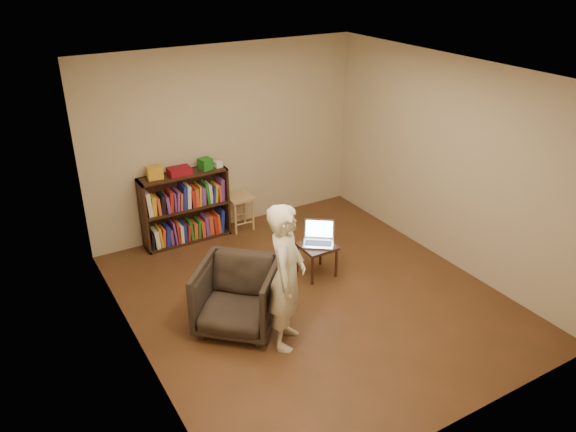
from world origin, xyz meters
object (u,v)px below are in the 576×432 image
bookshelf (185,211)px  person (286,277)px  armchair (237,296)px  laptop (319,238)px  stool (240,202)px  side_table (317,250)px

bookshelf → person: (0.06, -2.64, 0.35)m
armchair → laptop: 1.46m
armchair → person: size_ratio=0.53×
stool → person: bearing=-105.9°
bookshelf → armchair: bearing=-96.7°
armchair → stool: bearing=105.9°
person → side_table: bearing=-6.4°
stool → laptop: size_ratio=1.10×
side_table → laptop: 0.15m
bookshelf → side_table: 1.99m
stool → armchair: size_ratio=0.62×
armchair → side_table: bearing=62.0°
side_table → person: bearing=-136.1°
laptop → stool: bearing=138.0°
laptop → person: bearing=-99.5°
side_table → laptop: laptop is taller
person → stool: bearing=23.9°
person → bookshelf: bearing=41.1°
stool → laptop: bearing=-78.8°
laptop → armchair: bearing=-122.8°
stool → person: size_ratio=0.32×
stool → laptop: (0.31, -1.58, 0.06)m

